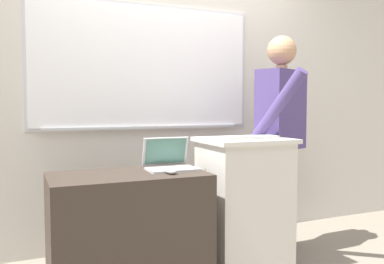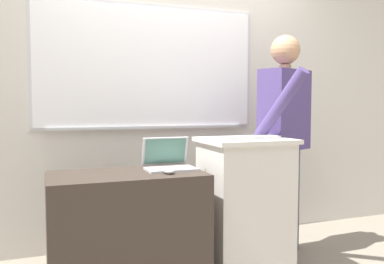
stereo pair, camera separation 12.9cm
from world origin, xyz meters
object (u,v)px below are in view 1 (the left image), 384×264
object	(u,v)px
person_presenter	(281,127)
laptop	(169,160)
lectern_podium	(244,203)
wireless_keyboard	(250,137)
side_desk	(129,234)
computer_mouse_by_laptop	(171,171)

from	to	relation	value
person_presenter	laptop	xyz separation A→B (m)	(-1.01, -0.17, -0.19)
lectern_podium	wireless_keyboard	distance (m)	0.48
lectern_podium	side_desk	world-z (taller)	lectern_podium
person_presenter	computer_mouse_by_laptop	distance (m)	1.14
wireless_keyboard	laptop	bearing A→B (deg)	172.40
wireless_keyboard	computer_mouse_by_laptop	distance (m)	0.66
side_desk	wireless_keyboard	bearing A→B (deg)	-0.71
side_desk	laptop	distance (m)	0.52
person_presenter	lectern_podium	bearing A→B (deg)	178.67
computer_mouse_by_laptop	laptop	bearing A→B (deg)	73.60
computer_mouse_by_laptop	lectern_podium	bearing A→B (deg)	15.72
side_desk	wireless_keyboard	distance (m)	1.03
side_desk	computer_mouse_by_laptop	xyz separation A→B (m)	(0.24, -0.12, 0.39)
person_presenter	wireless_keyboard	xyz separation A→B (m)	(-0.44, -0.25, -0.05)
lectern_podium	computer_mouse_by_laptop	world-z (taller)	lectern_podium
side_desk	wireless_keyboard	xyz separation A→B (m)	(0.86, -0.01, 0.57)
computer_mouse_by_laptop	side_desk	bearing A→B (deg)	153.26
lectern_podium	laptop	distance (m)	0.66
side_desk	laptop	world-z (taller)	laptop
lectern_podium	wireless_keyboard	bearing A→B (deg)	-83.36
lectern_podium	wireless_keyboard	world-z (taller)	wireless_keyboard
lectern_podium	computer_mouse_by_laptop	xyz separation A→B (m)	(-0.62, -0.17, 0.30)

